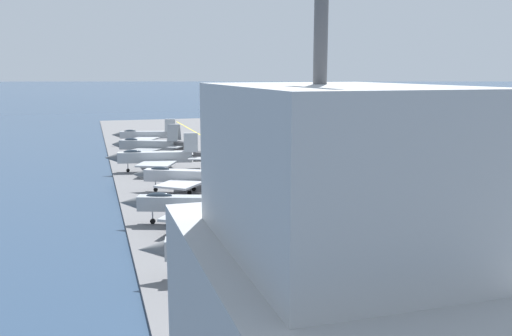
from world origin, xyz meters
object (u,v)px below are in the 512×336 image
Objects in this scene: parked_jet_third at (186,176)px; parked_jet_fourth at (157,157)px; parked_jet_sixth at (148,135)px; crew_brown_vest at (379,184)px; crew_white_vest at (261,165)px; parked_jet_nearest at (246,247)px; parked_jet_second at (196,203)px; parked_jet_fifth at (149,145)px.

parked_jet_fourth is at bearing 6.10° from parked_jet_third.
parked_jet_sixth is 9.03× the size of crew_brown_vest.
parked_jet_third reaches higher than crew_brown_vest.
parked_jet_fourth reaches higher than crew_white_vest.
parked_jet_second is (16.74, 1.03, -0.14)m from parked_jet_nearest.
parked_jet_fifth is at bearing 33.63° from crew_brown_vest.
parked_jet_second is 16.60m from parked_jet_third.
crew_brown_vest is (-60.10, -26.69, -1.48)m from parked_jet_sixth.
parked_jet_fourth is at bearing 48.83° from crew_brown_vest.
parked_jet_sixth is 8.77× the size of crew_white_vest.
parked_jet_third is 27.62m from crew_brown_vest.
parked_jet_fourth is (51.23, 1.21, -0.05)m from parked_jet_nearest.
crew_white_vest is 23.14m from crew_brown_vest.
parked_jet_fourth is at bearing 74.20° from crew_white_vest.
parked_jet_fourth is 17.93m from crew_white_vest.
parked_jet_third is 0.98× the size of parked_jet_fifth.
parked_jet_fifth reaches higher than crew_white_vest.
parked_jet_fourth is 9.66× the size of crew_brown_vest.
parked_jet_sixth is 42.81m from crew_white_vest.
parked_jet_fifth is (51.81, -0.25, -0.05)m from parked_jet_second.
parked_jet_sixth is at bearing -0.46° from parked_jet_nearest.
parked_jet_third is 8.36× the size of crew_white_vest.
parked_jet_sixth is (17.77, -1.47, 0.07)m from parked_jet_fifth.
parked_jet_sixth is (53.07, 0.02, 0.00)m from parked_jet_third.
parked_jet_third reaches higher than parked_jet_fourth.
parked_jet_fourth reaches higher than parked_jet_sixth.
parked_jet_fourth reaches higher than parked_jet_nearest.
parked_jet_nearest is 9.32× the size of crew_white_vest.
parked_jet_nearest is 51.24m from parked_jet_fourth.
parked_jet_fourth is 1.10× the size of parked_jet_fifth.
parked_jet_fourth is (34.48, 0.19, 0.09)m from parked_jet_second.
parked_jet_second reaches higher than crew_white_vest.
parked_jet_third reaches higher than parked_jet_nearest.
crew_white_vest is (29.62, -17.01, -1.43)m from parked_jet_second.
parked_jet_fourth is 9.38× the size of crew_white_vest.
parked_jet_third is at bearing 130.64° from crew_white_vest.
crew_brown_vest is (-25.00, -28.60, -1.55)m from parked_jet_fourth.
parked_jet_nearest is 1.09× the size of parked_jet_fifth.
parked_jet_third is 20.18m from crew_white_vest.
parked_jet_third is at bearing -173.90° from parked_jet_fourth.
parked_jet_fifth is 0.97× the size of parked_jet_sixth.
parked_jet_third is 8.62× the size of crew_brown_vest.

